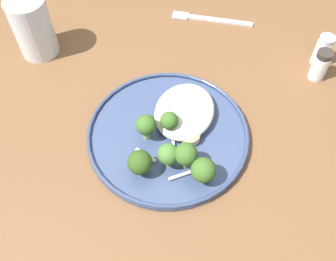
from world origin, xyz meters
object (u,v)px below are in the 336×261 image
Objects in this scene: dinner_plate at (168,134)px; seared_scallop_front_small at (197,96)px; water_glass at (34,31)px; broccoli_floret_split_head at (146,126)px; broccoli_floret_front_edge at (168,154)px; seared_scallop_rear_pale at (201,106)px; seared_scallop_half_hidden at (190,136)px; broccoli_floret_near_rim at (140,163)px; seared_scallop_left_edge at (187,111)px; broccoli_floret_center_pile at (169,122)px; broccoli_floret_small_sprig at (203,170)px; broccoli_floret_rear_charred at (186,154)px; dinner_fork at (209,19)px; seared_scallop_on_noodles at (184,123)px; pepper_shaker at (320,65)px; salt_shaker at (322,50)px.

dinner_plate is 10.03× the size of seared_scallop_front_small.
dinner_plate is 2.30× the size of water_glass.
broccoli_floret_split_head is 1.05× the size of broccoli_floret_front_edge.
broccoli_floret_front_edge is (0.13, -0.02, 0.02)m from seared_scallop_rear_pale.
broccoli_floret_near_rim is at bearing -34.04° from seared_scallop_half_hidden.
seared_scallop_half_hidden is at bearing 22.06° from seared_scallop_left_edge.
seared_scallop_rear_pale is 0.23× the size of water_glass.
broccoli_floret_center_pile is at bearing -30.13° from seared_scallop_rear_pale.
broccoli_floret_split_head is 1.02× the size of broccoli_floret_small_sprig.
dinner_fork is at bearing -171.31° from broccoli_floret_rear_charred.
seared_scallop_on_noodles is 0.30m from pepper_shaker.
seared_scallop_rear_pale is at bearing -176.55° from broccoli_floret_rear_charred.
salt_shaker is (-0.23, 0.22, 0.01)m from seared_scallop_left_edge.
seared_scallop_left_edge reaches higher than seared_scallop_rear_pale.
dinner_fork is at bearing -112.42° from pepper_shaker.
water_glass is (-0.13, -0.33, 0.01)m from broccoli_floret_center_pile.
broccoli_floret_rear_charred is at bearing 8.69° from dinner_fork.
broccoli_floret_center_pile is at bearing -131.84° from broccoli_floret_small_sprig.
seared_scallop_half_hidden is at bearing 8.74° from dinner_fork.
water_glass reaches higher than dinner_fork.
broccoli_floret_rear_charred is 0.40m from dinner_fork.
broccoli_floret_split_head reaches higher than seared_scallop_half_hidden.
pepper_shaker is at bearing 134.37° from seared_scallop_on_noodles.
pepper_shaker is at bearing 146.54° from broccoli_floret_rear_charred.
seared_scallop_half_hidden is at bearing -0.42° from seared_scallop_rear_pale.
seared_scallop_on_noodles is at bearing 126.26° from broccoli_floret_split_head.
broccoli_floret_split_head is 0.81× the size of salt_shaker.
dinner_fork is 2.79× the size of pepper_shaker.
seared_scallop_half_hidden is 0.53× the size of salt_shaker.
seared_scallop_front_small is at bearing 175.68° from seared_scallop_on_noodles.
broccoli_floret_center_pile reaches higher than seared_scallop_left_edge.
seared_scallop_left_edge is at bearing 160.06° from broccoli_floret_center_pile.
broccoli_floret_rear_charred reaches higher than seared_scallop_rear_pale.
dinner_plate is 0.36m from water_glass.
broccoli_floret_near_rim is at bearing -0.95° from dinner_fork.
seared_scallop_half_hidden reaches higher than dinner_plate.
seared_scallop_on_noodles is 0.53× the size of broccoli_floret_rear_charred.
salt_shaker is (-0.21, 0.20, 0.01)m from seared_scallop_rear_pale.
broccoli_floret_split_head is at bearing -114.22° from broccoli_floret_small_sprig.
broccoli_floret_near_rim is at bearing -35.15° from salt_shaker.
broccoli_floret_small_sprig is (0.12, 0.06, 0.02)m from seared_scallop_left_edge.
broccoli_floret_small_sprig is at bearing 65.78° from broccoli_floret_split_head.
dinner_fork is (-0.41, -0.09, -0.04)m from broccoli_floret_small_sprig.
seared_scallop_rear_pale is 0.26m from pepper_shaker.
salt_shaker is at bearing 136.03° from seared_scallop_left_edge.
seared_scallop_half_hidden is 0.08m from broccoli_floret_small_sprig.
salt_shaker is at bearing 155.79° from broccoli_floret_small_sprig.
water_glass is (-0.19, -0.35, 0.01)m from broccoli_floret_front_edge.
dinner_fork is (-0.36, 0.02, -0.04)m from broccoli_floret_split_head.
seared_scallop_half_hidden is 0.09m from seared_scallop_front_small.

